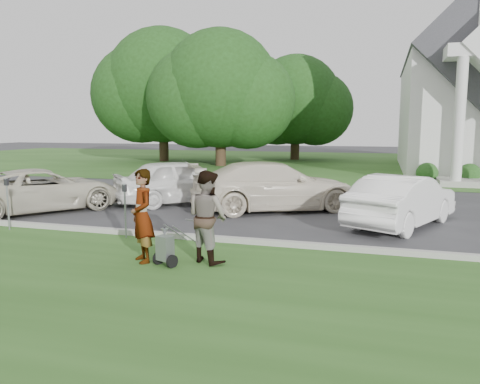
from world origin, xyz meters
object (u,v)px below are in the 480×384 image
at_px(car_d, 402,201).
at_px(parking_meter_far, 7,198).
at_px(tree_left, 220,94).
at_px(tree_far, 162,91).
at_px(parking_meter_near, 125,204).
at_px(tree_back, 295,104).
at_px(car_c, 274,186).
at_px(striping_cart, 165,249).
at_px(person_right, 207,217).
at_px(car_b, 181,181).
at_px(person_left, 142,217).
at_px(car_a, 43,190).

bearing_deg(car_d, parking_meter_far, 44.40).
bearing_deg(parking_meter_far, tree_left, 93.91).
xyz_separation_m(tree_far, parking_meter_far, (7.50, -24.89, -4.78)).
bearing_deg(tree_left, parking_meter_near, -76.93).
bearing_deg(tree_back, tree_left, -116.57).
xyz_separation_m(tree_far, car_d, (17.86, -21.13, -4.95)).
bearing_deg(car_c, car_d, -139.25).
bearing_deg(parking_meter_far, tree_far, 106.76).
bearing_deg(striping_cart, tree_left, 127.28).
distance_m(tree_back, striping_cart, 32.12).
bearing_deg(tree_left, person_right, -71.34).
relative_size(car_b, car_c, 0.85).
bearing_deg(tree_far, person_left, -64.75).
bearing_deg(person_right, tree_far, -34.50).
bearing_deg(person_right, tree_left, -43.70).
distance_m(person_left, car_c, 6.98).
distance_m(parking_meter_near, car_a, 5.39).
distance_m(person_right, car_d, 6.44).
height_order(car_b, car_d, car_b).
relative_size(tree_left, parking_meter_far, 7.30).
bearing_deg(car_b, tree_far, -15.03).
height_order(tree_left, car_d, tree_left).
relative_size(parking_meter_near, parking_meter_far, 0.97).
xyz_separation_m(tree_left, parking_meter_far, (1.49, -21.89, -4.19)).
distance_m(tree_left, tree_far, 6.73).
xyz_separation_m(striping_cart, parking_meter_near, (-2.04, 1.91, 0.52)).
height_order(tree_back, car_b, tree_back).
bearing_deg(car_b, car_a, 83.76).
bearing_deg(car_c, tree_far, 5.42).
distance_m(tree_back, person_right, 31.59).
height_order(person_right, car_b, person_right).
relative_size(person_left, car_a, 0.38).
relative_size(parking_meter_far, car_b, 0.30).
xyz_separation_m(tree_back, person_right, (3.81, -31.14, -3.76)).
relative_size(parking_meter_far, car_c, 0.26).
height_order(car_a, car_d, car_d).
bearing_deg(tree_back, parking_meter_far, -94.79).
distance_m(tree_left, car_a, 19.62).
xyz_separation_m(parking_meter_near, car_a, (-4.70, 2.64, -0.17)).
bearing_deg(person_left, person_right, 60.53).
distance_m(parking_meter_far, car_a, 3.00).
distance_m(car_a, car_d, 11.55).
distance_m(person_right, car_c, 6.47).
height_order(person_left, parking_meter_far, person_left).
distance_m(tree_far, parking_meter_far, 26.43).
distance_m(tree_far, striping_cart, 30.19).
bearing_deg(person_left, parking_meter_near, 172.87).
relative_size(tree_far, parking_meter_far, 7.99).
bearing_deg(parking_meter_near, car_d, 28.09).
bearing_deg(person_right, car_d, -101.28).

